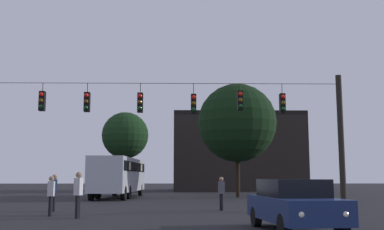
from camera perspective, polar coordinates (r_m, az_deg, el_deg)
ground_plane at (r=29.49m, az=-2.68°, el=-10.85°), size 168.00×168.00×0.00m
overhead_signal_span at (r=21.85m, az=-3.31°, el=-1.42°), size 17.10×0.44×6.54m
city_bus at (r=36.05m, az=-9.10°, el=-7.24°), size 3.00×11.10×3.00m
car_near_right at (r=14.04m, az=12.65°, el=-10.82°), size 2.23×4.47×1.52m
pedestrian_crossing_left at (r=22.08m, az=3.70°, el=-9.56°), size 0.30×0.40×1.59m
pedestrian_crossing_center at (r=18.45m, az=-14.07°, el=-9.31°), size 0.30×0.40×1.78m
pedestrian_crossing_right at (r=22.38m, az=-16.88°, el=-9.03°), size 0.33×0.41×1.71m
pedestrian_near_bus at (r=19.76m, az=-17.26°, el=-9.38°), size 0.28×0.38×1.63m
corner_building at (r=55.09m, az=5.58°, el=-4.76°), size 14.86×10.08×8.92m
tree_left_silhouette at (r=36.76m, az=5.67°, el=-0.98°), size 6.31×6.31×9.08m
tree_behind_building at (r=47.88m, az=-8.38°, el=-2.58°), size 4.84×4.84×8.31m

